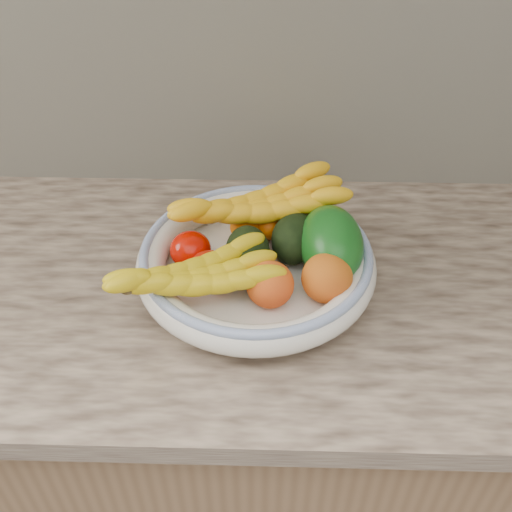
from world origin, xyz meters
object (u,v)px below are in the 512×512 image
(green_mango, at_px, (331,244))
(banana_bunch_front, at_px, (195,279))
(fruit_bowl, at_px, (256,261))
(banana_bunch_back, at_px, (258,209))

(green_mango, relative_size, banana_bunch_front, 0.56)
(green_mango, height_order, banana_bunch_front, green_mango)
(fruit_bowl, height_order, banana_bunch_front, banana_bunch_front)
(fruit_bowl, height_order, green_mango, green_mango)
(fruit_bowl, distance_m, banana_bunch_front, 0.13)
(green_mango, height_order, banana_bunch_back, green_mango)
(fruit_bowl, xyz_separation_m, green_mango, (0.12, 0.01, 0.03))
(green_mango, bearing_deg, banana_bunch_back, 140.63)
(green_mango, xyz_separation_m, banana_bunch_front, (-0.21, -0.10, 0.01))
(fruit_bowl, distance_m, green_mango, 0.12)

